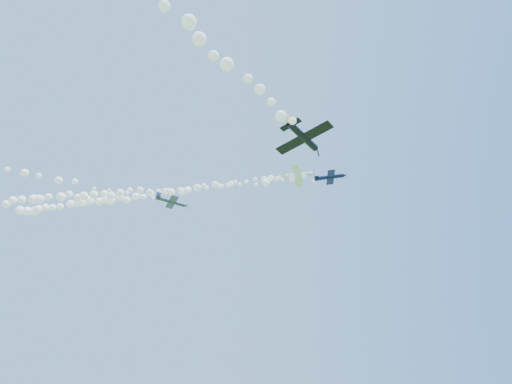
{
  "coord_description": "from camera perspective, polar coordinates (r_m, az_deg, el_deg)",
  "views": [
    {
      "loc": [
        -1.33,
        -76.43,
        2.0
      ],
      "look_at": [
        5.06,
        -8.95,
        44.97
      ],
      "focal_mm": 30.0,
      "sensor_mm": 36.0,
      "label": 1
    }
  ],
  "objects": [
    {
      "name": "plane_white",
      "position": [
        90.16,
        5.54,
        2.26
      ],
      "size": [
        7.3,
        7.73,
        2.34
      ],
      "rotation": [
        -0.11,
        0.02,
        -0.31
      ],
      "color": "white"
    },
    {
      "name": "smoke_trail_white",
      "position": [
        99.24,
        -14.87,
        -0.43
      ],
      "size": [
        62.54,
        22.05,
        3.08
      ],
      "primitive_type": null,
      "color": "white"
    },
    {
      "name": "plane_navy",
      "position": [
        89.89,
        9.88,
        1.98
      ],
      "size": [
        6.98,
        7.32,
        1.99
      ],
      "rotation": [
        0.18,
        -0.06,
        -0.22
      ],
      "color": "#0C1137"
    },
    {
      "name": "smoke_trail_navy",
      "position": [
        96.55,
        -15.75,
        0.03
      ],
      "size": [
        77.88,
        19.62,
        2.75
      ],
      "primitive_type": null,
      "color": "white"
    },
    {
      "name": "plane_grey",
      "position": [
        81.15,
        -11.16,
        -1.27
      ],
      "size": [
        6.31,
        6.7,
        2.5
      ],
      "rotation": [
        0.17,
        0.1,
        0.29
      ],
      "color": "#343B4C"
    },
    {
      "name": "plane_black",
      "position": [
        51.84,
        6.38,
        7.26
      ],
      "size": [
        6.42,
        6.35,
        1.95
      ],
      "rotation": [
        -0.1,
        -0.03,
        0.84
      ],
      "color": "black"
    }
  ]
}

